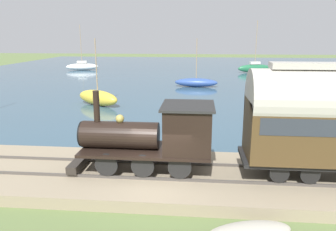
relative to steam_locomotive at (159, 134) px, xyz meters
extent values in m
plane|color=#607542|center=(-0.99, -0.18, -2.19)|extent=(200.00, 200.00, 0.00)
cube|color=#38566B|center=(43.04, -0.18, -2.19)|extent=(80.00, 80.00, 0.01)
cube|color=gray|center=(0.00, -0.18, -1.95)|extent=(5.48, 56.00, 0.47)
cube|color=#4C4742|center=(-0.87, -0.18, -1.66)|extent=(0.07, 54.88, 0.12)
cube|color=#4C4742|center=(0.87, -0.18, -1.66)|extent=(0.07, 54.88, 0.12)
cylinder|color=black|center=(-0.87, -0.95, -1.12)|extent=(0.12, 0.95, 0.95)
cylinder|color=black|center=(0.87, -0.95, -1.12)|extent=(0.12, 0.95, 0.95)
cylinder|color=black|center=(-0.87, 0.55, -1.12)|extent=(0.12, 0.95, 0.95)
cylinder|color=black|center=(0.87, 0.55, -1.12)|extent=(0.12, 0.95, 0.95)
cylinder|color=black|center=(-0.87, 2.05, -1.12)|extent=(0.12, 0.95, 0.95)
cylinder|color=black|center=(0.87, 2.05, -1.12)|extent=(0.12, 0.95, 0.95)
cube|color=black|center=(0.00, 0.55, -0.73)|extent=(2.24, 5.47, 0.12)
cylinder|color=black|center=(0.00, 1.64, -0.10)|extent=(1.15, 3.28, 1.15)
cylinder|color=black|center=(0.00, 3.32, -0.10)|extent=(1.09, 0.08, 1.09)
cylinder|color=black|center=(0.00, 2.63, 1.13)|extent=(0.26, 0.26, 1.32)
sphere|color=tan|center=(0.00, 1.64, 0.62)|extent=(0.36, 0.36, 0.36)
cube|color=black|center=(0.00, -1.23, 0.25)|extent=(2.14, 1.91, 1.85)
cube|color=#282828|center=(0.00, -1.23, 1.23)|extent=(2.34, 2.15, 0.10)
cube|color=#2D2823|center=(0.00, 3.53, -1.42)|extent=(2.04, 0.44, 0.32)
cylinder|color=black|center=(-0.87, -6.03, -1.22)|extent=(0.12, 0.76, 0.76)
cylinder|color=black|center=(0.87, -6.03, -1.22)|extent=(0.12, 0.76, 0.76)
cylinder|color=black|center=(-0.87, -4.86, -1.22)|extent=(0.12, 0.76, 0.76)
cylinder|color=black|center=(0.87, -4.86, -1.22)|extent=(0.12, 0.76, 0.76)
ellipsoid|color=#236B42|center=(44.28, -11.09, -1.49)|extent=(2.72, 6.07, 1.38)
cylinder|color=#9E8460|center=(44.28, -11.09, 2.80)|extent=(0.10, 0.10, 7.19)
cube|color=silver|center=(44.28, -11.09, -0.57)|extent=(1.13, 1.91, 0.45)
ellipsoid|color=gold|center=(15.41, 7.48, -1.49)|extent=(3.75, 4.87, 1.38)
cylinder|color=#9E8460|center=(15.41, 7.48, 1.49)|extent=(0.10, 0.10, 4.59)
ellipsoid|color=#335199|center=(27.26, -1.30, -1.65)|extent=(1.92, 5.38, 1.07)
cylinder|color=#9E8460|center=(27.26, -1.30, 1.28)|extent=(0.10, 0.10, 4.80)
ellipsoid|color=white|center=(45.16, 19.62, -1.57)|extent=(2.98, 5.97, 1.23)
cylinder|color=#9E8460|center=(45.16, 19.62, 2.45)|extent=(0.10, 0.10, 6.81)
cube|color=silver|center=(45.16, 19.62, -0.73)|extent=(1.36, 1.91, 0.45)
ellipsoid|color=beige|center=(4.73, 4.04, -1.93)|extent=(2.12, 2.26, 0.51)
ellipsoid|color=silver|center=(11.76, -1.01, -1.95)|extent=(2.26, 2.62, 0.45)
ellipsoid|color=silver|center=(5.71, -8.09, -2.00)|extent=(2.35, 2.12, 0.35)
camera|label=1|loc=(-13.12, -1.65, 4.04)|focal=35.00mm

